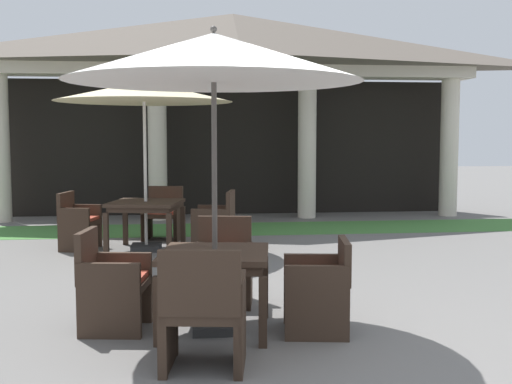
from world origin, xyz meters
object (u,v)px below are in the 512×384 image
object	(u,v)px
patio_chair_near_foreground_north	(223,265)
patio_chair_near_foreground_east	(319,287)
patio_chair_near_foreground_west	(111,285)
patio_table_near_foreground	(215,262)
patio_chair_near_foreground_south	(203,312)
patio_table_mid_left	(146,208)
patio_chair_mid_left_east	(216,224)
patio_chair_mid_left_north	(163,215)
patio_umbrella_near_foreground	(214,59)
patio_umbrella_mid_left	(144,93)
patio_chair_mid_left_west	(78,222)

from	to	relation	value
patio_chair_near_foreground_north	patio_chair_near_foreground_east	xyz separation A→B (m)	(0.79, -1.05, 0.00)
patio_chair_near_foreground_west	patio_table_near_foreground	bearing A→B (deg)	90.00
patio_table_near_foreground	patio_chair_near_foreground_south	world-z (taller)	patio_chair_near_foreground_south
patio_chair_near_foreground_east	patio_table_mid_left	size ratio (longest dim) A/B	0.70
patio_table_near_foreground	patio_chair_mid_left_east	bearing A→B (deg)	87.22
patio_chair_mid_left_east	patio_chair_mid_left_north	bearing A→B (deg)	45.04
patio_umbrella_near_foreground	patio_chair_near_foreground_east	size ratio (longest dim) A/B	3.23
patio_table_near_foreground	patio_chair_near_foreground_north	size ratio (longest dim) A/B	1.19
patio_chair_near_foreground_west	patio_chair_near_foreground_north	distance (m)	1.31
patio_chair_near_foreground_north	patio_chair_near_foreground_south	bearing A→B (deg)	90.00
patio_chair_near_foreground_west	patio_chair_mid_left_north	distance (m)	5.04
patio_umbrella_near_foreground	patio_chair_mid_left_north	world-z (taller)	patio_umbrella_near_foreground
patio_chair_near_foreground_north	patio_chair_near_foreground_east	bearing A→B (deg)	134.77
patio_chair_near_foreground_west	patio_chair_near_foreground_south	bearing A→B (deg)	44.91
patio_table_mid_left	patio_chair_mid_left_north	bearing A→B (deg)	78.17
patio_chair_near_foreground_west	patio_umbrella_mid_left	xyz separation A→B (m)	(0.06, 3.99, 1.96)
patio_chair_mid_left_east	patio_chair_near_foreground_south	bearing A→B (deg)	-171.95
patio_chair_mid_left_north	patio_chair_mid_left_west	world-z (taller)	patio_chair_mid_left_north
patio_chair_near_foreground_west	patio_chair_near_foreground_east	xyz separation A→B (m)	(1.83, -0.26, -0.01)
patio_chair_mid_left_north	patio_chair_mid_left_west	size ratio (longest dim) A/B	1.00
patio_chair_mid_left_west	patio_chair_mid_left_east	world-z (taller)	patio_chair_mid_left_east
patio_umbrella_near_foreground	patio_chair_mid_left_east	distance (m)	4.37
patio_umbrella_mid_left	patio_chair_mid_left_west	size ratio (longest dim) A/B	3.01
patio_umbrella_near_foreground	patio_chair_near_foreground_west	distance (m)	2.19
patio_table_near_foreground	patio_chair_near_foreground_east	xyz separation A→B (m)	(0.91, -0.13, -0.22)
patio_chair_near_foreground_west	patio_chair_mid_left_west	bearing A→B (deg)	-158.85
patio_table_mid_left	patio_umbrella_mid_left	world-z (taller)	patio_umbrella_mid_left
patio_chair_near_foreground_south	patio_table_mid_left	size ratio (longest dim) A/B	0.79
patio_table_near_foreground	patio_chair_mid_left_north	world-z (taller)	patio_chair_mid_left_north
patio_chair_near_foreground_west	patio_table_mid_left	bearing A→B (deg)	-172.90
patio_umbrella_mid_left	patio_chair_mid_left_north	size ratio (longest dim) A/B	3.00
patio_chair_near_foreground_east	patio_table_mid_left	world-z (taller)	patio_chair_near_foreground_east
patio_chair_mid_left_north	patio_umbrella_mid_left	bearing A→B (deg)	90.00
patio_umbrella_mid_left	patio_chair_near_foreground_east	bearing A→B (deg)	-67.30
patio_umbrella_near_foreground	patio_chair_near_foreground_east	distance (m)	2.19
patio_umbrella_near_foreground	patio_chair_near_foreground_south	world-z (taller)	patio_umbrella_near_foreground
patio_chair_near_foreground_east	patio_chair_mid_left_north	xyz separation A→B (m)	(-1.55, 5.29, 0.01)
patio_umbrella_near_foreground	patio_chair_mid_left_east	world-z (taller)	patio_umbrella_near_foreground
patio_table_near_foreground	patio_chair_near_foreground_east	world-z (taller)	patio_chair_near_foreground_east
patio_chair_near_foreground_west	patio_umbrella_near_foreground	bearing A→B (deg)	90.00
patio_chair_near_foreground_south	patio_chair_mid_left_east	size ratio (longest dim) A/B	1.02
patio_chair_near_foreground_south	patio_umbrella_mid_left	world-z (taller)	patio_umbrella_mid_left
patio_umbrella_mid_left	patio_chair_near_foreground_north	bearing A→B (deg)	-72.79
patio_chair_near_foreground_east	patio_umbrella_mid_left	distance (m)	5.00
patio_chair_mid_left_west	patio_chair_near_foreground_west	bearing A→B (deg)	25.05
patio_chair_mid_left_north	patio_chair_mid_left_west	bearing A→B (deg)	45.07
patio_chair_near_foreground_west	patio_chair_near_foreground_north	size ratio (longest dim) A/B	1.02
patio_chair_mid_left_west	patio_chair_mid_left_east	size ratio (longest dim) A/B	0.96
patio_umbrella_near_foreground	patio_table_near_foreground	bearing A→B (deg)	135.00
patio_umbrella_near_foreground	patio_umbrella_mid_left	xyz separation A→B (m)	(-0.86, 4.11, -0.02)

